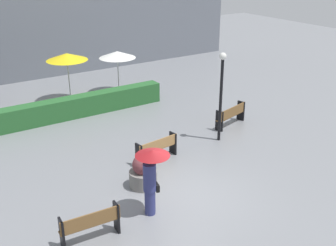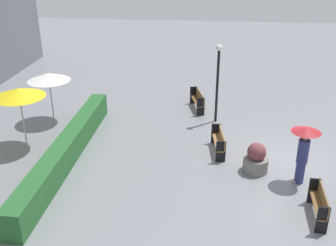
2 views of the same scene
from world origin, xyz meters
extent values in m
plane|color=gray|center=(0.00, 0.00, 0.00)|extent=(60.00, 60.00, 0.00)
cube|color=#9E7242|center=(0.50, 2.65, 0.45)|extent=(1.75, 0.48, 0.04)
cube|color=#9E7242|center=(0.51, 2.50, 0.67)|extent=(1.72, 0.24, 0.40)
cube|color=black|center=(-0.30, 2.54, 0.44)|extent=(0.10, 0.38, 0.87)
cube|color=black|center=(1.30, 2.73, 0.44)|extent=(0.10, 0.38, 0.87)
cube|color=brown|center=(4.98, 3.68, 0.44)|extent=(1.80, 0.72, 0.04)
cube|color=brown|center=(5.02, 3.53, 0.68)|extent=(1.74, 0.49, 0.45)
cube|color=black|center=(4.18, 3.45, 0.45)|extent=(0.15, 0.38, 0.91)
cube|color=black|center=(5.79, 3.88, 0.45)|extent=(0.15, 0.38, 0.91)
cube|color=brown|center=(-3.42, -0.34, 0.47)|extent=(1.66, 0.33, 0.04)
cube|color=brown|center=(-3.42, -0.48, 0.69)|extent=(1.65, 0.13, 0.41)
cube|color=black|center=(-4.18, -0.32, 0.45)|extent=(0.08, 0.34, 0.90)
cube|color=black|center=(-2.65, -0.41, 0.45)|extent=(0.08, 0.34, 0.90)
cylinder|color=navy|center=(-1.46, -0.20, 0.40)|extent=(0.32, 0.32, 0.80)
cube|color=#B2A599|center=(-1.44, -0.14, 0.04)|extent=(0.33, 0.37, 0.08)
cylinder|color=navy|center=(-1.46, -0.20, 1.23)|extent=(0.38, 0.38, 0.87)
sphere|color=tan|center=(-1.46, -0.20, 1.77)|extent=(0.21, 0.21, 0.21)
cube|color=black|center=(-1.24, -0.23, 0.85)|extent=(0.16, 0.30, 0.22)
cylinder|color=black|center=(-1.36, -0.22, 1.54)|extent=(0.02, 0.02, 0.90)
cone|color=maroon|center=(-1.36, -0.22, 1.99)|extent=(1.00, 1.00, 0.16)
cylinder|color=slate|center=(-0.86, 1.27, 0.27)|extent=(0.92, 0.92, 0.54)
sphere|color=brown|center=(-0.86, 1.27, 0.80)|extent=(0.69, 0.69, 0.69)
cylinder|color=black|center=(3.57, 2.72, 1.70)|extent=(0.12, 0.12, 3.39)
sphere|color=white|center=(3.57, 2.72, 3.51)|extent=(0.28, 0.28, 0.28)
cylinder|color=silver|center=(0.15, 10.49, 1.18)|extent=(0.06, 0.06, 2.36)
cone|color=yellow|center=(0.15, 10.49, 2.36)|extent=(2.05, 2.05, 0.35)
cylinder|color=silver|center=(2.84, 10.35, 1.08)|extent=(0.06, 0.06, 2.15)
cone|color=white|center=(2.84, 10.35, 2.15)|extent=(1.93, 1.93, 0.35)
cube|color=#28602D|center=(-0.80, 8.40, 0.48)|extent=(9.64, 0.70, 0.97)
camera|label=1|loc=(-6.69, -9.23, 7.28)|focal=44.59mm
camera|label=2|loc=(-13.98, 3.08, 7.75)|focal=43.09mm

